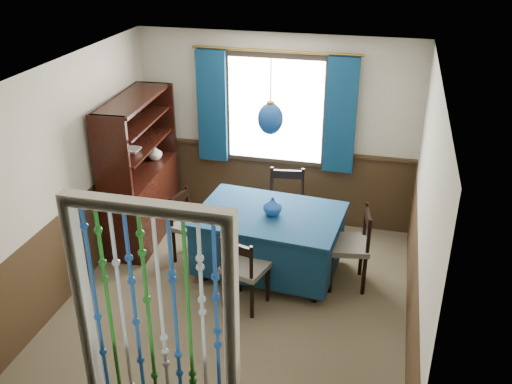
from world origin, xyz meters
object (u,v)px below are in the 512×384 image
(chair_far, at_px, (286,206))
(vase_sideboard, at_px, (155,152))
(sideboard, at_px, (141,191))
(bowl_shelf, at_px, (132,150))
(pendant_lamp, at_px, (270,119))
(chair_near, at_px, (244,269))
(dining_table, at_px, (269,238))
(vase_table, at_px, (273,207))
(chair_right, at_px, (351,246))
(chair_left, at_px, (190,225))

(chair_far, bearing_deg, vase_sideboard, -9.74)
(sideboard, xyz_separation_m, bowl_shelf, (0.06, -0.25, 0.66))
(chair_far, height_order, pendant_lamp, pendant_lamp)
(chair_near, xyz_separation_m, vase_sideboard, (-1.58, 1.50, 0.57))
(dining_table, xyz_separation_m, vase_table, (0.04, -0.02, 0.42))
(chair_right, xyz_separation_m, pendant_lamp, (-0.92, 0.02, 1.38))
(sideboard, relative_size, bowl_shelf, 8.06)
(bowl_shelf, bearing_deg, vase_table, -6.86)
(chair_right, distance_m, vase_sideboard, 2.79)
(vase_sideboard, bearing_deg, chair_right, -17.58)
(dining_table, relative_size, bowl_shelf, 7.36)
(chair_far, xyz_separation_m, bowl_shelf, (-1.74, -0.55, 0.79))
(chair_left, distance_m, bowl_shelf, 1.11)
(dining_table, distance_m, chair_left, 0.97)
(dining_table, relative_size, vase_sideboard, 8.04)
(vase_table, distance_m, bowl_shelf, 1.79)
(chair_near, bearing_deg, chair_right, 49.54)
(vase_sideboard, bearing_deg, chair_left, -45.89)
(chair_left, bearing_deg, pendant_lamp, 98.57)
(chair_far, bearing_deg, sideboard, 2.10)
(sideboard, relative_size, vase_table, 9.31)
(chair_far, bearing_deg, dining_table, 78.82)
(dining_table, bearing_deg, pendant_lamp, -111.79)
(vase_table, relative_size, vase_sideboard, 0.95)
(sideboard, bearing_deg, pendant_lamp, -17.14)
(dining_table, relative_size, pendant_lamp, 2.13)
(chair_near, relative_size, chair_far, 0.92)
(chair_far, bearing_deg, chair_left, 26.00)
(chair_right, distance_m, pendant_lamp, 1.66)
(chair_right, height_order, vase_sideboard, vase_sideboard)
(pendant_lamp, height_order, bowl_shelf, pendant_lamp)
(sideboard, bearing_deg, vase_sideboard, 77.69)
(sideboard, distance_m, pendant_lamp, 2.19)
(chair_right, relative_size, vase_table, 4.70)
(bowl_shelf, bearing_deg, chair_near, -29.10)
(chair_left, relative_size, pendant_lamp, 1.08)
(dining_table, distance_m, vase_sideboard, 1.96)
(chair_near, xyz_separation_m, pendant_lamp, (0.11, 0.69, 1.41))
(chair_near, bearing_deg, pendant_lamp, 97.37)
(sideboard, height_order, vase_sideboard, sideboard)
(dining_table, distance_m, chair_near, 0.70)
(dining_table, relative_size, sideboard, 0.91)
(dining_table, relative_size, chair_left, 1.97)
(chair_near, xyz_separation_m, chair_left, (-0.86, 0.76, -0.00))
(chair_far, distance_m, vase_sideboard, 1.82)
(chair_right, bearing_deg, vase_table, 81.19)
(dining_table, xyz_separation_m, bowl_shelf, (-1.69, 0.18, 0.84))
(chair_near, height_order, vase_sideboard, vase_sideboard)
(bowl_shelf, bearing_deg, pendant_lamp, -6.26)
(bowl_shelf, bearing_deg, chair_left, -9.30)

